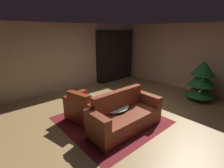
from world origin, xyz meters
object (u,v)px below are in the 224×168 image
at_px(bottle_on_table, 111,99).
at_px(decorated_tree, 201,80).
at_px(armchair_red, 86,109).
at_px(couch_red, 125,117).
at_px(bookshelf_unit, 117,57).
at_px(book_stack_on_table, 113,103).
at_px(coffee_table, 113,107).

xyz_separation_m(bottle_on_table, decorated_tree, (1.04, 3.06, 0.13)).
xyz_separation_m(armchair_red, couch_red, (0.96, 0.45, 0.00)).
bearing_deg(bookshelf_unit, book_stack_on_table, -44.40).
distance_m(bookshelf_unit, book_stack_on_table, 4.04).
bearing_deg(decorated_tree, armchair_red, -111.46).
bearing_deg(armchair_red, couch_red, 25.06).
bearing_deg(couch_red, coffee_table, -175.84).
relative_size(couch_red, book_stack_on_table, 8.32).
height_order(coffee_table, bottle_on_table, bottle_on_table).
bearing_deg(bottle_on_table, bookshelf_unit, 134.64).
bearing_deg(book_stack_on_table, bottle_on_table, 156.49).
bearing_deg(bookshelf_unit, decorated_tree, 5.15).
relative_size(couch_red, bottle_on_table, 8.45).
bearing_deg(bookshelf_unit, bottle_on_table, -45.36).
bearing_deg(coffee_table, decorated_tree, 75.03).
bearing_deg(book_stack_on_table, couch_red, 0.47).
height_order(couch_red, bottle_on_table, couch_red).
distance_m(bookshelf_unit, bottle_on_table, 3.87).
relative_size(bookshelf_unit, couch_red, 1.23).
distance_m(bookshelf_unit, coffee_table, 4.09).
bearing_deg(book_stack_on_table, armchair_red, -140.25).
relative_size(coffee_table, bottle_on_table, 3.63).
relative_size(book_stack_on_table, decorated_tree, 0.17).
height_order(book_stack_on_table, bottle_on_table, bottle_on_table).
height_order(bookshelf_unit, coffee_table, bookshelf_unit).
bearing_deg(bookshelf_unit, armchair_red, -54.34).
relative_size(bookshelf_unit, decorated_tree, 1.70).
bearing_deg(decorated_tree, book_stack_on_table, -105.58).
bearing_deg(bottle_on_table, couch_red, -6.68).
bearing_deg(coffee_table, bookshelf_unit, 135.64).
relative_size(couch_red, decorated_tree, 1.38).
distance_m(bookshelf_unit, armchair_red, 4.07).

